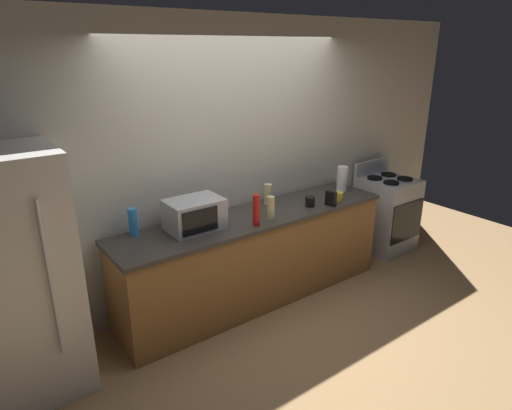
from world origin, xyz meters
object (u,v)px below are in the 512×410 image
at_px(stove_range, 386,213).
at_px(bottle_hand_soap, 268,194).
at_px(bottle_hot_sauce, 256,210).
at_px(mug_yellow, 339,196).
at_px(microwave, 194,214).
at_px(paper_towel_roll, 342,179).
at_px(mug_black, 310,201).
at_px(bottle_spray_cleaner, 133,222).
at_px(refrigerator, 18,278).
at_px(bottle_vinegar, 271,208).
at_px(cordless_phone, 331,198).

bearing_deg(stove_range, bottle_hand_soap, 173.95).
xyz_separation_m(bottle_hot_sauce, mug_yellow, (1.10, 0.05, -0.10)).
distance_m(bottle_hand_soap, mug_yellow, 0.75).
height_order(microwave, mug_yellow, microwave).
relative_size(paper_towel_roll, mug_yellow, 2.86).
height_order(mug_black, mug_yellow, mug_black).
bearing_deg(bottle_spray_cleaner, bottle_hot_sauce, -24.32).
distance_m(microwave, bottle_hot_sauce, 0.54).
bearing_deg(refrigerator, bottle_vinegar, -4.70).
xyz_separation_m(paper_towel_roll, bottle_vinegar, (-1.18, -0.22, -0.02)).
distance_m(cordless_phone, bottle_hand_soap, 0.63).
xyz_separation_m(stove_range, cordless_phone, (-1.24, -0.23, 0.51)).
relative_size(refrigerator, bottle_vinegar, 8.09).
relative_size(refrigerator, stove_range, 1.67).
bearing_deg(cordless_phone, bottle_hot_sauce, 168.67).
height_order(refrigerator, paper_towel_roll, refrigerator).
xyz_separation_m(stove_range, bottle_hand_soap, (-1.72, 0.18, 0.54)).
relative_size(bottle_hand_soap, bottle_hot_sauce, 0.72).
distance_m(refrigerator, mug_yellow, 3.00).
distance_m(microwave, mug_yellow, 1.59).
relative_size(stove_range, bottle_hand_soap, 5.23).
distance_m(cordless_phone, mug_black, 0.21).
bearing_deg(mug_black, stove_range, 5.06).
bearing_deg(bottle_vinegar, mug_black, 4.92).
bearing_deg(refrigerator, bottle_hot_sauce, -6.33).
bearing_deg(bottle_vinegar, stove_range, 5.02).
relative_size(refrigerator, bottle_hot_sauce, 6.25).
bearing_deg(microwave, stove_range, -1.05).
distance_m(bottle_hand_soap, bottle_vinegar, 0.43).
height_order(stove_range, cordless_phone, stove_range).
bearing_deg(microwave, mug_yellow, -7.70).
height_order(refrigerator, stove_range, refrigerator).
distance_m(microwave, cordless_phone, 1.42).
relative_size(cordless_phone, bottle_vinegar, 0.67).
xyz_separation_m(bottle_vinegar, bottle_spray_cleaner, (-1.16, 0.40, 0.01)).
bearing_deg(bottle_hand_soap, bottle_vinegar, -124.52).
distance_m(refrigerator, cordless_phone, 2.82).
xyz_separation_m(stove_range, bottle_hot_sauce, (-2.15, -0.21, 0.58)).
bearing_deg(cordless_phone, mug_yellow, 10.09).
xyz_separation_m(refrigerator, microwave, (1.42, 0.05, 0.13)).
xyz_separation_m(refrigerator, paper_towel_roll, (3.27, 0.05, 0.13)).
distance_m(stove_range, mug_yellow, 1.17).
distance_m(mug_black, mug_yellow, 0.37).
xyz_separation_m(paper_towel_roll, mug_black, (-0.64, -0.18, -0.08)).
xyz_separation_m(microwave, mug_yellow, (1.58, -0.21, -0.09)).
height_order(bottle_hot_sauce, mug_yellow, bottle_hot_sauce).
bearing_deg(mug_black, microwave, 171.80).
bearing_deg(mug_yellow, stove_range, 8.90).
height_order(paper_towel_roll, bottle_hot_sauce, bottle_hot_sauce).
bearing_deg(cordless_phone, bottle_vinegar, 165.23).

